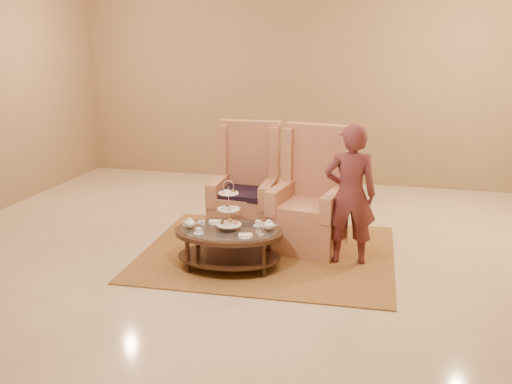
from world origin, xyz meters
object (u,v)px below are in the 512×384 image
(armchair_right, at_px, (311,207))
(person, at_px, (350,195))
(tea_table, at_px, (229,237))
(armchair_left, at_px, (246,198))

(armchair_right, xyz_separation_m, person, (0.48, -0.41, 0.30))
(tea_table, xyz_separation_m, person, (1.22, 0.46, 0.42))
(armchair_left, relative_size, armchair_right, 0.99)
(tea_table, xyz_separation_m, armchair_right, (0.74, 0.87, 0.12))
(tea_table, relative_size, armchair_left, 0.88)
(tea_table, bearing_deg, person, 15.28)
(armchair_right, bearing_deg, person, -31.47)
(tea_table, height_order, person, person)
(person, bearing_deg, armchair_left, -34.96)
(armchair_right, height_order, person, person)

